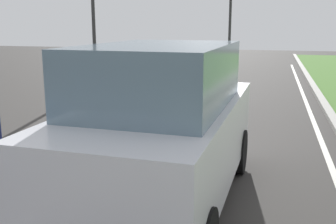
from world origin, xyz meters
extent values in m
plane|color=#383533|center=(0.00, 14.00, 0.00)|extent=(60.00, 60.00, 0.00)
cube|color=silver|center=(-0.70, 14.00, 0.00)|extent=(0.12, 32.00, 0.01)
cube|color=silver|center=(3.60, 14.00, 0.00)|extent=(0.12, 32.00, 0.01)
cube|color=silver|center=(1.06, 9.09, 0.93)|extent=(2.05, 4.56, 1.10)
cube|color=slate|center=(1.05, 8.94, 1.88)|extent=(1.79, 2.76, 0.80)
cylinder|color=black|center=(0.24, 10.65, 0.38)|extent=(0.25, 0.77, 0.76)
cylinder|color=black|center=(1.99, 10.59, 0.38)|extent=(0.25, 0.77, 0.76)
cylinder|color=black|center=(0.13, 7.59, 0.38)|extent=(0.25, 0.77, 0.76)
cylinder|color=#2D2D2D|center=(-4.60, 18.92, 2.65)|extent=(0.14, 0.14, 5.29)
cylinder|color=#2D2D2D|center=(0.15, 25.43, 2.43)|extent=(0.14, 0.14, 4.85)
camera|label=1|loc=(2.47, 3.99, 2.54)|focal=42.21mm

